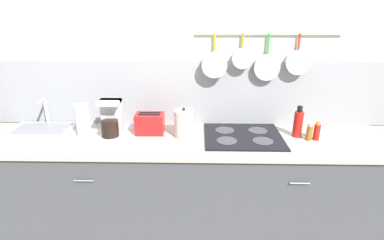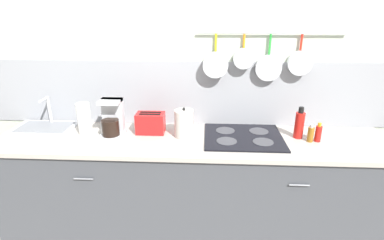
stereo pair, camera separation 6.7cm
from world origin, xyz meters
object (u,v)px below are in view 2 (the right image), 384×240
(paper_towel_roll, at_px, (84,119))
(kettle, at_px, (184,123))
(coffee_maker, at_px, (112,121))
(bottle_dish_soap, at_px, (299,124))
(toaster, at_px, (151,123))
(bottle_hot_sauce, at_px, (318,133))
(bottle_vinegar, at_px, (311,134))

(paper_towel_roll, height_order, kettle, paper_towel_roll)
(coffee_maker, xyz_separation_m, bottle_dish_soap, (1.47, 0.03, -0.01))
(paper_towel_roll, distance_m, toaster, 0.53)
(bottle_dish_soap, bearing_deg, paper_towel_roll, -179.61)
(paper_towel_roll, height_order, bottle_hot_sauce, paper_towel_roll)
(coffee_maker, distance_m, bottle_dish_soap, 1.47)
(paper_towel_roll, distance_m, coffee_maker, 0.23)
(kettle, height_order, bottle_hot_sauce, kettle)
(bottle_dish_soap, height_order, bottle_vinegar, bottle_dish_soap)
(paper_towel_roll, xyz_separation_m, kettle, (0.80, -0.01, -0.02))
(paper_towel_roll, bearing_deg, bottle_hot_sauce, -1.59)
(toaster, distance_m, bottle_hot_sauce, 1.31)
(kettle, bearing_deg, coffee_maker, -179.12)
(bottle_hot_sauce, bearing_deg, coffee_maker, 178.85)
(bottle_dish_soap, height_order, bottle_hot_sauce, bottle_dish_soap)
(bottle_hot_sauce, bearing_deg, bottle_vinegar, -170.15)
(paper_towel_roll, relative_size, bottle_vinegar, 1.83)
(bottle_vinegar, bearing_deg, bottle_hot_sauce, 9.85)
(bottle_hot_sauce, bearing_deg, kettle, 177.72)
(coffee_maker, bearing_deg, bottle_hot_sauce, -1.15)
(kettle, xyz_separation_m, bottle_hot_sauce, (1.03, -0.04, -0.04))
(bottle_dish_soap, bearing_deg, bottle_vinegar, -45.64)
(toaster, xyz_separation_m, kettle, (0.28, -0.06, 0.03))
(toaster, relative_size, bottle_hot_sauce, 1.64)
(bottle_hot_sauce, bearing_deg, paper_towel_roll, 178.41)
(kettle, bearing_deg, toaster, 167.50)
(paper_towel_roll, bearing_deg, bottle_vinegar, -1.97)
(bottle_dish_soap, bearing_deg, kettle, -178.64)
(coffee_maker, distance_m, bottle_vinegar, 1.54)
(coffee_maker, height_order, bottle_vinegar, coffee_maker)
(toaster, height_order, bottle_hot_sauce, toaster)
(paper_towel_roll, distance_m, bottle_vinegar, 1.77)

